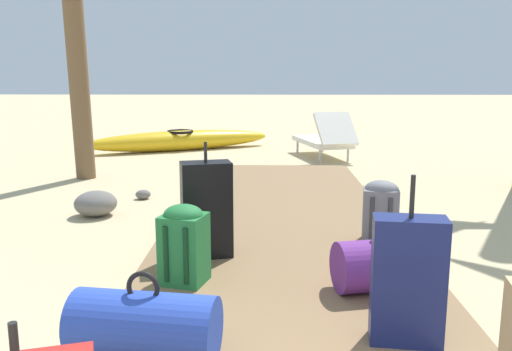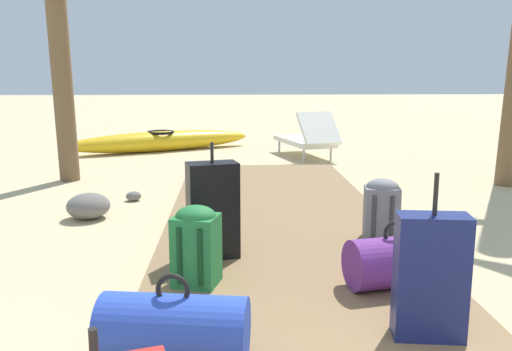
{
  "view_description": "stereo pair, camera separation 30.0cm",
  "coord_description": "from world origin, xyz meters",
  "views": [
    {
      "loc": [
        -0.14,
        -0.68,
        1.45
      ],
      "look_at": [
        -0.22,
        3.97,
        0.55
      ],
      "focal_mm": 38.28,
      "sensor_mm": 36.0,
      "label": 1
    },
    {
      "loc": [
        -0.44,
        -0.68,
        1.45
      ],
      "look_at": [
        -0.22,
        3.97,
        0.55
      ],
      "focal_mm": 38.28,
      "sensor_mm": 36.0,
      "label": 2
    }
  ],
  "objects": [
    {
      "name": "ground_plane",
      "position": [
        0.0,
        2.89,
        0.0
      ],
      "size": [
        60.0,
        60.0,
        0.0
      ],
      "primitive_type": "plane",
      "color": "#CCB789"
    },
    {
      "name": "boardwalk",
      "position": [
        0.0,
        3.61,
        0.04
      ],
      "size": [
        2.06,
        7.21,
        0.08
      ],
      "primitive_type": "cube",
      "color": "olive",
      "rests_on": "ground"
    },
    {
      "name": "duffel_bag_blue",
      "position": [
        -0.71,
        1.73,
        0.25
      ],
      "size": [
        0.74,
        0.43,
        0.44
      ],
      "color": "#2847B7",
      "rests_on": "boardwalk"
    },
    {
      "name": "suitcase_black",
      "position": [
        -0.57,
        3.22,
        0.44
      ],
      "size": [
        0.41,
        0.29,
        0.86
      ],
      "color": "black",
      "rests_on": "boardwalk"
    },
    {
      "name": "backpack_grey",
      "position": [
        0.79,
        3.58,
        0.35
      ],
      "size": [
        0.31,
        0.28,
        0.51
      ],
      "color": "slate",
      "rests_on": "boardwalk"
    },
    {
      "name": "backpack_green",
      "position": [
        -0.67,
        2.69,
        0.36
      ],
      "size": [
        0.33,
        0.32,
        0.52
      ],
      "color": "#237538",
      "rests_on": "boardwalk"
    },
    {
      "name": "suitcase_navy",
      "position": [
        0.58,
        1.92,
        0.41
      ],
      "size": [
        0.38,
        0.22,
        0.87
      ],
      "color": "navy",
      "rests_on": "boardwalk"
    },
    {
      "name": "duffel_bag_purple",
      "position": [
        0.6,
        2.59,
        0.25
      ],
      "size": [
        0.64,
        0.44,
        0.44
      ],
      "color": "#6B2D84",
      "rests_on": "boardwalk"
    },
    {
      "name": "lounge_chair",
      "position": [
        0.85,
        8.38,
        0.33
      ],
      "size": [
        0.99,
        1.64,
        0.79
      ],
      "color": "white",
      "rests_on": "ground"
    },
    {
      "name": "kayak",
      "position": [
        -1.72,
        9.27,
        0.18
      ],
      "size": [
        3.36,
        1.96,
        0.37
      ],
      "color": "gold",
      "rests_on": "ground"
    },
    {
      "name": "rock_left_mid",
      "position": [
        -1.54,
        5.37,
        0.05
      ],
      "size": [
        0.19,
        0.17,
        0.11
      ],
      "primitive_type": "ellipsoid",
      "rotation": [
        0.0,
        0.0,
        0.14
      ],
      "color": "slate",
      "rests_on": "ground"
    },
    {
      "name": "rock_left_near",
      "position": [
        -1.86,
        4.64,
        0.13
      ],
      "size": [
        0.58,
        0.57,
        0.25
      ],
      "primitive_type": "ellipsoid",
      "rotation": [
        0.0,
        0.0,
        2.14
      ],
      "color": "slate",
      "rests_on": "ground"
    }
  ]
}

